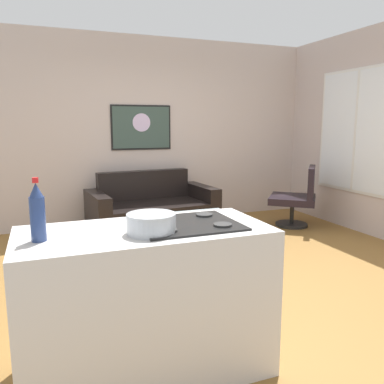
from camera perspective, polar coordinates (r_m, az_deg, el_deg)
ground at (r=4.14m, az=3.06°, el=-12.00°), size 6.40×6.40×0.04m
back_wall at (r=6.13m, az=-6.21°, el=8.68°), size 6.40×0.05×2.80m
couch at (r=5.66m, az=-5.83°, el=-2.85°), size 1.81×1.05×0.84m
coffee_table at (r=4.71m, az=-0.67°, el=-3.87°), size 1.07×0.56×0.44m
armchair at (r=6.06m, az=15.08°, el=-0.72°), size 0.93×0.93×0.91m
kitchen_counter at (r=2.49m, az=-6.52°, el=-15.43°), size 1.46×0.68×0.93m
soda_bottle at (r=2.20m, az=-21.44°, el=-2.81°), size 0.08×0.08×0.34m
mixing_bowl at (r=2.22m, az=-5.90°, el=-4.60°), size 0.28×0.28×0.11m
wall_painting at (r=6.06m, az=-7.33°, el=9.25°), size 0.92×0.03×0.67m
window at (r=6.06m, az=22.60°, el=8.11°), size 0.03×1.46×1.73m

